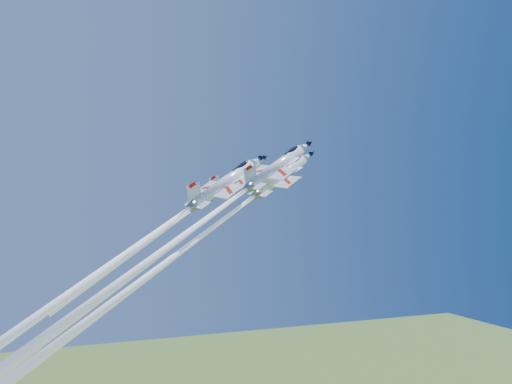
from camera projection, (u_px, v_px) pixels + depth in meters
name	position (u px, v px, depth m)	size (l,w,h in m)	color
jet_lead	(181.00, 251.00, 93.78)	(50.35, 17.84, 46.97)	white
jet_left	(176.00, 221.00, 105.53)	(37.89, 13.94, 34.33)	white
jet_right	(186.00, 234.00, 87.69)	(45.20, 16.30, 41.59)	white
jet_slot	(113.00, 263.00, 88.18)	(51.29, 18.38, 47.43)	white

